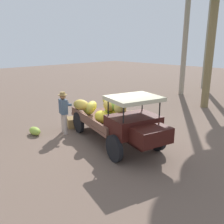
{
  "coord_description": "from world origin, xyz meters",
  "views": [
    {
      "loc": [
        5.89,
        -5.84,
        3.38
      ],
      "look_at": [
        -0.04,
        -0.06,
        1.03
      ],
      "focal_mm": 38.72,
      "sensor_mm": 36.0,
      "label": 1
    }
  ],
  "objects": [
    {
      "name": "wooden_crate",
      "position": [
        -2.15,
        -0.28,
        0.19
      ],
      "size": [
        0.73,
        0.68,
        0.39
      ],
      "primitive_type": "cube",
      "rotation": [
        0.0,
        0.0,
        2.68
      ],
      "color": "olive",
      "rests_on": "ground"
    },
    {
      "name": "truck",
      "position": [
        0.42,
        -0.22,
        0.91
      ],
      "size": [
        4.66,
        2.65,
        1.85
      ],
      "rotation": [
        0.0,
        0.0,
        -0.26
      ],
      "color": "#36120E",
      "rests_on": "ground"
    },
    {
      "name": "ground_plane",
      "position": [
        0.0,
        0.0,
        0.0
      ],
      "size": [
        60.0,
        60.0,
        0.0
      ],
      "primitive_type": "plane",
      "color": "brown"
    },
    {
      "name": "farmer",
      "position": [
        -1.78,
        -0.95,
        0.93
      ],
      "size": [
        0.54,
        0.5,
        1.64
      ],
      "rotation": [
        0.0,
        0.0,
        1.3
      ],
      "color": "#BCA99C",
      "rests_on": "ground"
    },
    {
      "name": "loose_banana_bunch",
      "position": [
        -2.42,
        -1.88,
        0.15
      ],
      "size": [
        0.62,
        0.35,
        0.31
      ],
      "primitive_type": "ellipsoid",
      "rotation": [
        0.0,
        -0.0,
        0.01
      ],
      "color": "#95B540",
      "rests_on": "ground"
    }
  ]
}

